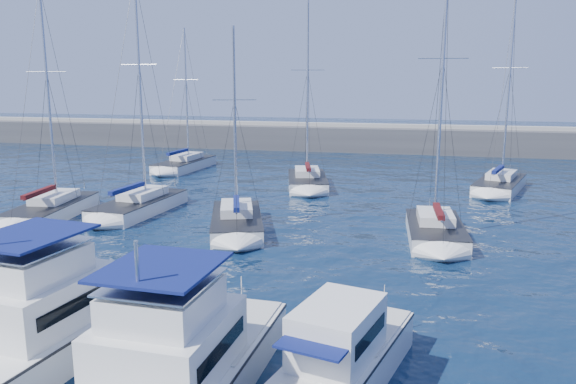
% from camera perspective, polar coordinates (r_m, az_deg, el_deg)
% --- Properties ---
extents(ground, '(220.00, 220.00, 0.00)m').
position_cam_1_polar(ground, '(23.67, -10.64, -11.29)').
color(ground, black).
rests_on(ground, ground).
extents(breakwater, '(160.00, 6.00, 4.45)m').
position_cam_1_polar(breakwater, '(72.91, 5.94, 5.10)').
color(breakwater, '#424244').
rests_on(breakwater, ground).
extents(motor_yacht_port_inner, '(4.77, 9.82, 4.69)m').
position_cam_1_polar(motor_yacht_port_inner, '(21.09, -22.35, -11.57)').
color(motor_yacht_port_inner, silver).
rests_on(motor_yacht_port_inner, ground).
extents(motor_yacht_stbd_inner, '(4.05, 8.72, 4.69)m').
position_cam_1_polar(motor_yacht_stbd_inner, '(17.05, -10.87, -16.53)').
color(motor_yacht_stbd_inner, silver).
rests_on(motor_yacht_stbd_inner, ground).
extents(motor_yacht_stbd_outer, '(3.88, 6.94, 3.20)m').
position_cam_1_polar(motor_yacht_stbd_outer, '(17.48, 5.69, -16.33)').
color(motor_yacht_stbd_outer, silver).
rests_on(motor_yacht_stbd_outer, ground).
extents(sailboat_mid_a, '(4.03, 8.38, 15.21)m').
position_cam_1_polar(sailboat_mid_a, '(40.61, -22.87, -1.60)').
color(sailboat_mid_a, silver).
rests_on(sailboat_mid_a, ground).
extents(sailboat_mid_b, '(3.71, 8.49, 16.02)m').
position_cam_1_polar(sailboat_mid_b, '(39.92, -14.82, -1.27)').
color(sailboat_mid_b, silver).
rests_on(sailboat_mid_b, ground).
extents(sailboat_mid_c, '(5.31, 8.42, 12.44)m').
position_cam_1_polar(sailboat_mid_c, '(34.36, -5.24, -3.03)').
color(sailboat_mid_c, silver).
rests_on(sailboat_mid_c, ground).
extents(sailboat_mid_e, '(3.53, 7.32, 16.33)m').
position_cam_1_polar(sailboat_mid_e, '(33.26, 14.73, -3.76)').
color(sailboat_mid_e, silver).
rests_on(sailboat_mid_e, ground).
extents(sailboat_back_a, '(3.71, 8.81, 14.31)m').
position_cam_1_polar(sailboat_back_a, '(58.00, -10.42, 2.79)').
color(sailboat_back_a, silver).
rests_on(sailboat_back_a, ground).
extents(sailboat_back_b, '(4.89, 8.33, 15.66)m').
position_cam_1_polar(sailboat_back_b, '(47.71, 1.96, 1.15)').
color(sailboat_back_b, silver).
rests_on(sailboat_back_b, ground).
extents(sailboat_back_c, '(5.31, 8.74, 15.90)m').
position_cam_1_polar(sailboat_back_c, '(49.35, 20.72, 0.76)').
color(sailboat_back_c, silver).
rests_on(sailboat_back_c, ground).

